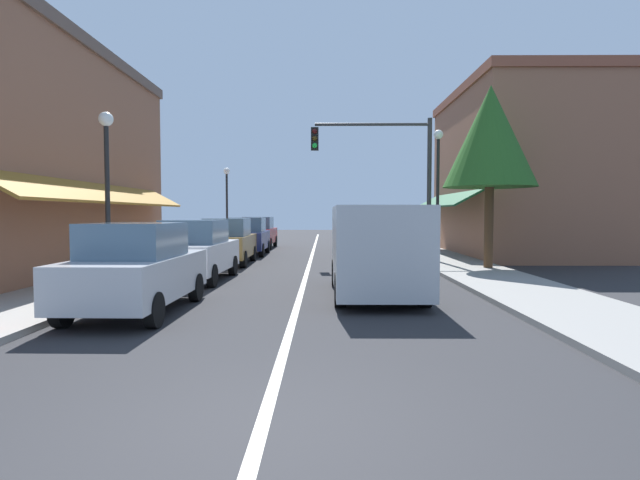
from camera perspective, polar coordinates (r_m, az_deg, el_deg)
ground_plane at (r=22.40m, az=-1.00°, el=-2.07°), size 80.00×80.00×0.00m
sidewalk_left at (r=23.20m, az=-14.72°, el=-1.84°), size 2.60×56.00×0.12m
sidewalk_right at (r=22.93m, az=12.88°, el=-1.88°), size 2.60×56.00×0.12m
lane_center_stripe at (r=22.40m, az=-1.00°, el=-2.06°), size 0.14×52.00×0.01m
storefront_left_block at (r=18.93m, az=-29.77°, el=7.99°), size 5.46×14.20×7.49m
storefront_right_block at (r=26.04m, az=21.16°, el=6.97°), size 7.13×10.20×7.75m
parked_car_nearest_left at (r=10.71m, az=-19.61°, el=-2.98°), size 1.83×4.13×1.77m
parked_car_second_left at (r=15.36m, az=-13.56°, el=-1.15°), size 1.88×4.15×1.77m
parked_car_third_left at (r=20.13m, az=-10.15°, el=-0.17°), size 1.82×4.12×1.77m
parked_car_far_left at (r=24.59m, az=-7.99°, el=0.40°), size 1.83×4.12×1.77m
parked_car_distant_left at (r=29.47m, az=-6.81°, el=0.82°), size 1.82×4.12×1.77m
van_in_lane at (r=12.34m, az=6.10°, el=-0.82°), size 2.02×5.19×2.12m
traffic_signal_mast_arm at (r=21.04m, az=7.60°, el=8.29°), size 4.84×0.50×5.77m
street_lamp_left_near at (r=14.09m, az=-22.49°, el=7.19°), size 0.36×0.36×4.49m
street_lamp_right_mid at (r=20.27m, az=12.90°, el=7.02°), size 0.36×0.36×5.13m
street_lamp_left_far at (r=29.21m, az=-10.26°, el=5.05°), size 0.36×0.36×4.50m
tree_right_near at (r=18.55m, az=18.30°, el=10.76°), size 3.10×3.10×6.25m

